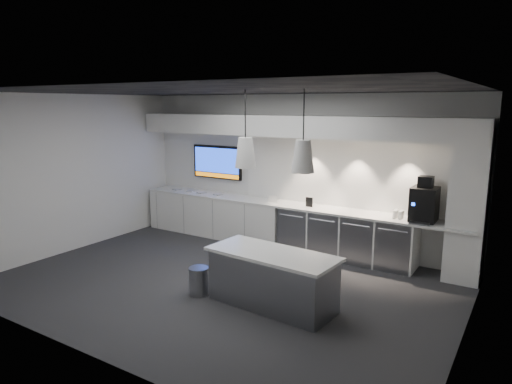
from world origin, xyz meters
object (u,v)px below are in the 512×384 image
Objects in this scene: wall_tv at (217,162)px; coffee_machine at (424,203)px; island at (272,279)px; bin at (199,281)px.

coffee_machine is at bearing -3.18° from wall_tv.
island is 2.55× the size of coffee_machine.
coffee_machine reaches higher than bin.
wall_tv is 3.00× the size of bin.
wall_tv is 3.73m from bin.
wall_tv is at bearing 121.94° from bin.
wall_tv is at bearing 176.20° from coffee_machine.
bin is at bearing -58.06° from wall_tv.
island is at bearing 12.18° from bin.
island is (2.97, -2.71, -1.16)m from wall_tv.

